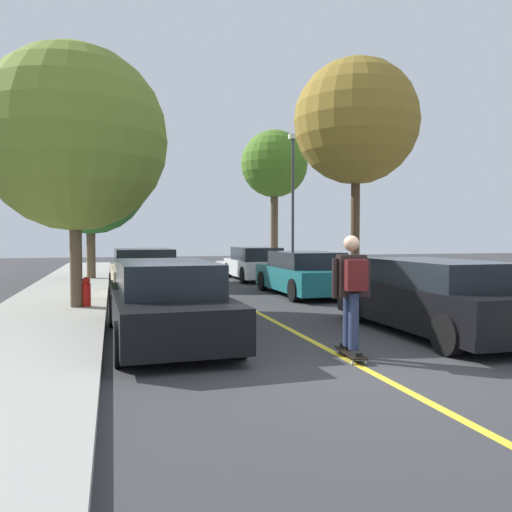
{
  "coord_description": "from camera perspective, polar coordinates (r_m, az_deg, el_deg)",
  "views": [
    {
      "loc": [
        -3.27,
        -6.2,
        1.79
      ],
      "look_at": [
        0.02,
        5.61,
        1.33
      ],
      "focal_mm": 36.11,
      "sensor_mm": 36.0,
      "label": 1
    }
  ],
  "objects": [
    {
      "name": "street_tree_right_nearest",
      "position": [
        16.9,
        11.02,
        14.36
      ],
      "size": [
        3.9,
        3.9,
        7.2
      ],
      "color": "#4C3823",
      "rests_on": "sidewalk_right"
    },
    {
      "name": "skateboarder",
      "position": [
        7.6,
        10.57,
        -3.33
      ],
      "size": [
        0.59,
        0.71,
        1.7
      ],
      "color": "black",
      "rests_on": "skateboard"
    },
    {
      "name": "parked_car_left_near",
      "position": [
        15.68,
        -12.3,
        -1.92
      ],
      "size": [
        2.05,
        4.37,
        1.42
      ],
      "color": "#BCAD89",
      "rests_on": "ground"
    },
    {
      "name": "street_tree_right_near",
      "position": [
        24.59,
        2.05,
        10.07
      ],
      "size": [
        3.15,
        3.15,
        6.65
      ],
      "color": "brown",
      "rests_on": "sidewalk_right"
    },
    {
      "name": "parked_car_right_near",
      "position": [
        15.81,
        5.41,
        -1.98
      ],
      "size": [
        1.96,
        4.45,
        1.33
      ],
      "color": "#196066",
      "rests_on": "ground"
    },
    {
      "name": "ground",
      "position": [
        7.23,
        12.13,
        -12.21
      ],
      "size": [
        80.0,
        80.0,
        0.0
      ],
      "primitive_type": "plane",
      "color": "#353538"
    },
    {
      "name": "center_line",
      "position": [
        10.86,
        2.19,
        -7.3
      ],
      "size": [
        0.12,
        39.2,
        0.01
      ],
      "primitive_type": "cube",
      "color": "gold",
      "rests_on": "ground"
    },
    {
      "name": "parked_car_right_far",
      "position": [
        21.2,
        -0.11,
        -0.87
      ],
      "size": [
        1.93,
        4.52,
        1.35
      ],
      "color": "white",
      "rests_on": "ground"
    },
    {
      "name": "street_tree_left_near",
      "position": [
        21.54,
        -17.89,
        8.33
      ],
      "size": [
        4.53,
        4.53,
        6.28
      ],
      "color": "brown",
      "rests_on": "sidewalk_left"
    },
    {
      "name": "parked_car_right_nearest",
      "position": [
        9.98,
        19.11,
        -4.34
      ],
      "size": [
        1.86,
        4.5,
        1.36
      ],
      "color": "black",
      "rests_on": "ground"
    },
    {
      "name": "skateboard",
      "position": [
        7.79,
        10.44,
        -10.51
      ],
      "size": [
        0.32,
        0.86,
        0.1
      ],
      "color": "black",
      "rests_on": "ground"
    },
    {
      "name": "parked_car_left_nearest",
      "position": [
        9.08,
        -9.89,
        -4.95
      ],
      "size": [
        1.98,
        4.72,
        1.35
      ],
      "color": "black",
      "rests_on": "ground"
    },
    {
      "name": "street_tree_left_nearest",
      "position": [
        12.93,
        -19.47,
        12.14
      ],
      "size": [
        4.29,
        4.29,
        6.07
      ],
      "color": "brown",
      "rests_on": "sidewalk_left"
    },
    {
      "name": "fire_hydrant",
      "position": [
        12.79,
        -18.27,
        -3.79
      ],
      "size": [
        0.2,
        0.2,
        0.7
      ],
      "color": "#B2140F",
      "rests_on": "sidewalk_left"
    },
    {
      "name": "streetlamp",
      "position": [
        22.06,
        4.1,
        6.71
      ],
      "size": [
        0.36,
        0.24,
        5.98
      ],
      "color": "#38383D",
      "rests_on": "sidewalk_right"
    }
  ]
}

